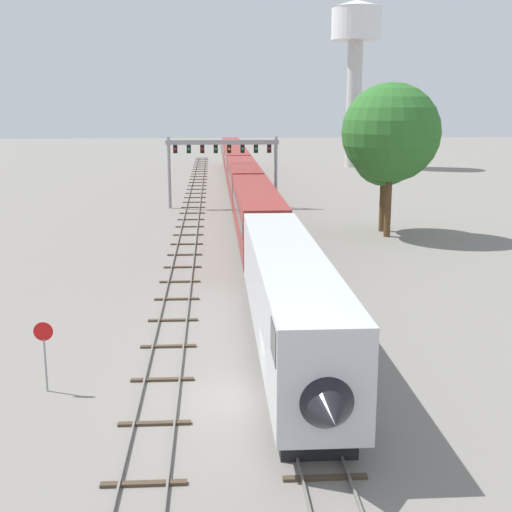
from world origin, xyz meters
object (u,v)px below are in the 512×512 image
passenger_train (243,183)px  trackside_tree_mid (385,154)px  trackside_tree_left (391,133)px  water_tower (356,40)px  signal_gantry (223,155)px  stop_sign (44,347)px

passenger_train → trackside_tree_mid: (11.67, -15.47, 4.25)m
trackside_tree_left → water_tower: bearing=81.3°
signal_gantry → trackside_tree_left: 22.46m
water_tower → stop_sign: size_ratio=9.78×
water_tower → trackside_tree_mid: water_tower is taller
signal_gantry → water_tower: 55.36m
stop_sign → trackside_tree_mid: bearing=57.3°
trackside_tree_mid → signal_gantry: bearing=133.0°
water_tower → trackside_tree_left: bearing=-98.7°
signal_gantry → water_tower: water_tower is taller
passenger_train → signal_gantry: signal_gantry is taller
passenger_train → signal_gantry: (-2.25, -0.55, 3.09)m
water_tower → trackside_tree_left: size_ratio=2.19×
stop_sign → trackside_tree_mid: trackside_tree_mid is taller
passenger_train → signal_gantry: size_ratio=9.37×
water_tower → stop_sign: (-31.41, -96.18, -19.70)m
passenger_train → trackside_tree_left: trackside_tree_left is taller
passenger_train → water_tower: size_ratio=4.03×
stop_sign → trackside_tree_mid: 40.45m
signal_gantry → trackside_tree_mid: 20.44m
signal_gantry → stop_sign: (-7.75, -48.72, -3.83)m
stop_sign → trackside_tree_left: (21.48, 31.21, 6.89)m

